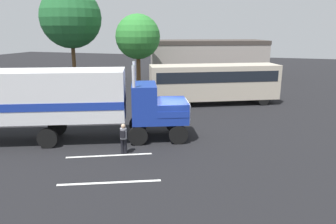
% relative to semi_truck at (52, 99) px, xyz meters
% --- Properties ---
extents(ground_plane, '(120.00, 120.00, 0.00)m').
position_rel_semi_truck_xyz_m(ground_plane, '(6.03, 2.40, -2.52)').
color(ground_plane, black).
extents(lane_stripe_near, '(4.07, 1.96, 0.01)m').
position_rel_semi_truck_xyz_m(lane_stripe_near, '(4.08, -1.10, -2.52)').
color(lane_stripe_near, silver).
rests_on(lane_stripe_near, ground_plane).
extents(lane_stripe_mid, '(4.12, 1.86, 0.01)m').
position_rel_semi_truck_xyz_m(lane_stripe_mid, '(5.48, -3.81, -2.52)').
color(lane_stripe_mid, silver).
rests_on(lane_stripe_mid, ground_plane).
extents(semi_truck, '(14.03, 7.74, 4.50)m').
position_rel_semi_truck_xyz_m(semi_truck, '(0.00, 0.00, 0.00)').
color(semi_truck, '#193399').
rests_on(semi_truck, ground_plane).
extents(person_bystander, '(0.35, 0.47, 1.63)m').
position_rel_semi_truck_xyz_m(person_bystander, '(4.69, -0.62, -1.63)').
color(person_bystander, black).
rests_on(person_bystander, ground_plane).
extents(parked_bus, '(11.02, 7.05, 3.40)m').
position_rel_semi_truck_xyz_m(parked_bus, '(7.30, 12.26, -0.46)').
color(parked_bus, '#BFB29E').
rests_on(parked_bus, ground_plane).
extents(parked_car, '(4.72, 2.88, 1.57)m').
position_rel_semi_truck_xyz_m(parked_car, '(-3.44, 9.77, -1.72)').
color(parked_car, maroon).
rests_on(parked_car, ground_plane).
extents(tree_left, '(6.92, 6.92, 11.07)m').
position_rel_semi_truck_xyz_m(tree_left, '(-10.25, 17.89, 5.07)').
color(tree_left, brown).
rests_on(tree_left, ground_plane).
extents(tree_center, '(4.85, 4.85, 7.98)m').
position_rel_semi_truck_xyz_m(tree_center, '(-2.09, 17.99, 3.01)').
color(tree_center, brown).
rests_on(tree_center, ground_plane).
extents(building_backdrop, '(15.97, 11.24, 4.95)m').
position_rel_semi_truck_xyz_m(building_backdrop, '(3.92, 27.11, 0.16)').
color(building_backdrop, '#9E938C').
rests_on(building_backdrop, ground_plane).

